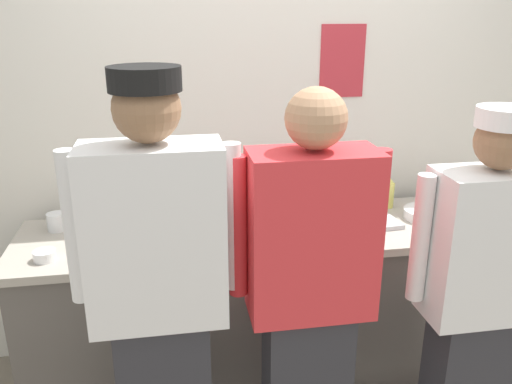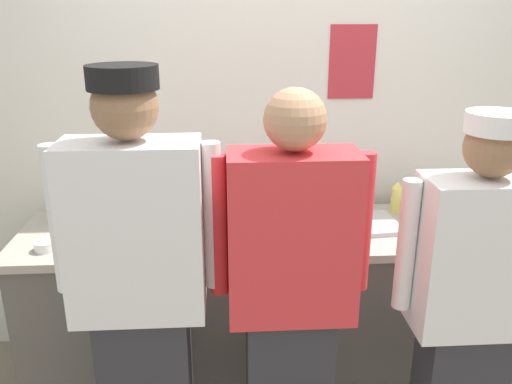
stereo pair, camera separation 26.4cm
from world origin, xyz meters
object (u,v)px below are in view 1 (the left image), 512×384
(ramekin_yellow_sauce, at_px, (441,203))
(deli_cup, at_px, (56,222))
(chef_far_right, at_px, (479,294))
(mixing_bowl_steel, at_px, (271,219))
(squeeze_bottle_primary, at_px, (100,237))
(ramekin_red_sauce, at_px, (212,240))
(plate_stack_rear, at_px, (147,234))
(sheet_tray, at_px, (353,221))
(chef_center, at_px, (309,292))
(squeeze_bottle_secondary, at_px, (389,193))
(ramekin_green_sauce, at_px, (189,222))
(plate_stack_front, at_px, (427,214))
(ramekin_orange_sauce, at_px, (45,255))
(chef_near_left, at_px, (159,292))

(ramekin_yellow_sauce, distance_m, deli_cup, 2.07)
(chef_far_right, distance_m, mixing_bowl_steel, 1.00)
(squeeze_bottle_primary, height_order, ramekin_red_sauce, squeeze_bottle_primary)
(plate_stack_rear, relative_size, ramekin_yellow_sauce, 2.40)
(chef_far_right, distance_m, sheet_tray, 0.79)
(chef_center, height_order, ramekin_red_sauce, chef_center)
(chef_far_right, height_order, squeeze_bottle_secondary, chef_far_right)
(chef_center, height_order, deli_cup, chef_center)
(squeeze_bottle_secondary, height_order, deli_cup, squeeze_bottle_secondary)
(chef_center, xyz_separation_m, ramekin_yellow_sauce, (0.98, 0.82, 0.01))
(ramekin_yellow_sauce, xyz_separation_m, ramekin_red_sauce, (-1.32, -0.29, -0.00))
(plate_stack_rear, bearing_deg, sheet_tray, 2.11)
(squeeze_bottle_secondary, bearing_deg, deli_cup, -179.01)
(ramekin_red_sauce, height_order, deli_cup, deli_cup)
(ramekin_yellow_sauce, bearing_deg, sheet_tray, -165.62)
(ramekin_green_sauce, bearing_deg, ramekin_red_sauce, -67.45)
(mixing_bowl_steel, bearing_deg, plate_stack_front, 2.83)
(sheet_tray, distance_m, ramekin_orange_sauce, 1.50)
(squeeze_bottle_secondary, bearing_deg, ramekin_yellow_sauce, -9.31)
(plate_stack_rear, distance_m, squeeze_bottle_secondary, 1.34)
(plate_stack_front, distance_m, deli_cup, 1.93)
(ramekin_yellow_sauce, distance_m, ramekin_red_sauce, 1.35)
(chef_near_left, height_order, ramekin_orange_sauce, chef_near_left)
(deli_cup, bearing_deg, chef_far_right, -26.90)
(mixing_bowl_steel, relative_size, deli_cup, 4.08)
(ramekin_red_sauce, xyz_separation_m, ramekin_green_sauce, (-0.10, 0.24, 0.00))
(plate_stack_front, relative_size, mixing_bowl_steel, 0.68)
(plate_stack_front, xyz_separation_m, ramekin_orange_sauce, (-1.91, -0.18, 0.00))
(plate_stack_rear, distance_m, ramekin_yellow_sauce, 1.63)
(mixing_bowl_steel, bearing_deg, ramekin_red_sauce, -161.78)
(squeeze_bottle_primary, distance_m, ramekin_green_sauce, 0.49)
(plate_stack_rear, height_order, ramekin_green_sauce, plate_stack_rear)
(squeeze_bottle_primary, bearing_deg, deli_cup, 127.57)
(deli_cup, bearing_deg, plate_stack_front, -4.80)
(ramekin_green_sauce, bearing_deg, chef_far_right, -36.81)
(plate_stack_front, bearing_deg, ramekin_yellow_sauce, 43.11)
(ramekin_yellow_sauce, relative_size, ramekin_orange_sauce, 0.98)
(plate_stack_rear, xyz_separation_m, ramekin_red_sauce, (0.30, -0.10, -0.01))
(chef_center, bearing_deg, mixing_bowl_steel, 92.66)
(deli_cup, bearing_deg, plate_stack_rear, -24.02)
(ramekin_orange_sauce, xyz_separation_m, ramekin_green_sauce, (0.65, 0.28, -0.00))
(mixing_bowl_steel, relative_size, sheet_tray, 0.83)
(chef_center, xyz_separation_m, ramekin_red_sauce, (-0.33, 0.54, 0.01))
(plate_stack_rear, relative_size, squeeze_bottle_secondary, 1.32)
(chef_far_right, bearing_deg, ramekin_green_sauce, 143.19)
(plate_stack_front, distance_m, plate_stack_rear, 1.47)
(plate_stack_front, height_order, squeeze_bottle_primary, squeeze_bottle_primary)
(squeeze_bottle_secondary, distance_m, deli_cup, 1.78)
(squeeze_bottle_secondary, bearing_deg, ramekin_orange_sauce, -168.03)
(chef_center, bearing_deg, chef_near_left, 179.50)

